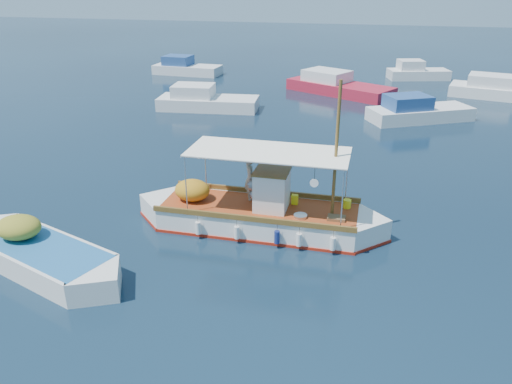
# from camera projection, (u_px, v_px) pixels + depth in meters

# --- Properties ---
(ground) EXTENTS (160.00, 160.00, 0.00)m
(ground) POSITION_uv_depth(u_px,v_px,m) (277.00, 234.00, 17.29)
(ground) COLOR black
(ground) RESTS_ON ground
(fishing_caique) EXTENTS (9.09, 2.59, 5.54)m
(fishing_caique) POSITION_uv_depth(u_px,v_px,m) (258.00, 215.00, 17.59)
(fishing_caique) COLOR white
(fishing_caique) RESTS_ON ground
(dinghy) EXTENTS (6.51, 3.52, 1.69)m
(dinghy) POSITION_uv_depth(u_px,v_px,m) (39.00, 256.00, 15.31)
(dinghy) COLOR white
(dinghy) RESTS_ON ground
(bg_boat_nw) EXTENTS (6.72, 3.01, 1.80)m
(bg_boat_nw) POSITION_uv_depth(u_px,v_px,m) (205.00, 102.00, 33.09)
(bg_boat_nw) COLOR silver
(bg_boat_nw) RESTS_ON ground
(bg_boat_n) EXTENTS (8.39, 6.34, 1.80)m
(bg_boat_n) POSITION_uv_depth(u_px,v_px,m) (337.00, 87.00, 37.51)
(bg_boat_n) COLOR #AA1C31
(bg_boat_n) RESTS_ON ground
(bg_boat_ne) EXTENTS (6.61, 4.89, 1.80)m
(bg_boat_ne) POSITION_uv_depth(u_px,v_px,m) (417.00, 113.00, 30.50)
(bg_boat_ne) COLOR silver
(bg_boat_ne) RESTS_ON ground
(bg_boat_e) EXTENTS (8.25, 4.40, 1.80)m
(bg_boat_e) POSITION_uv_depth(u_px,v_px,m) (504.00, 92.00, 35.97)
(bg_boat_e) COLOR silver
(bg_boat_e) RESTS_ON ground
(bg_boat_far_w) EXTENTS (6.08, 2.66, 1.80)m
(bg_boat_far_w) POSITION_uv_depth(u_px,v_px,m) (186.00, 69.00, 44.64)
(bg_boat_far_w) COLOR silver
(bg_boat_far_w) RESTS_ON ground
(bg_boat_far_n) EXTENTS (5.35, 3.24, 1.80)m
(bg_boat_far_n) POSITION_uv_depth(u_px,v_px,m) (416.00, 73.00, 42.57)
(bg_boat_far_n) COLOR silver
(bg_boat_far_n) RESTS_ON ground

